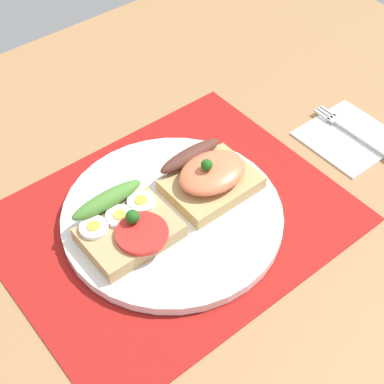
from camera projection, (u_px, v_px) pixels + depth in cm
name	position (u px, v px, depth cm)	size (l,w,h in cm)	color
ground_plane	(173.00, 229.00, 70.56)	(120.00, 90.00, 3.20)	#9A6F45
placemat	(173.00, 220.00, 69.27)	(39.84, 31.83, 0.30)	maroon
plate	(172.00, 216.00, 68.70)	(26.27, 26.27, 1.24)	white
sandwich_egg_tomato	(127.00, 226.00, 64.98)	(10.51, 10.12, 4.05)	tan
sandwich_salmon	(211.00, 177.00, 69.53)	(10.73, 9.61, 5.35)	tan
napkin	(349.00, 136.00, 79.14)	(11.36, 11.21, 0.60)	white
fork	(351.00, 130.00, 79.30)	(1.62, 13.08, 0.32)	#B7B7BC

